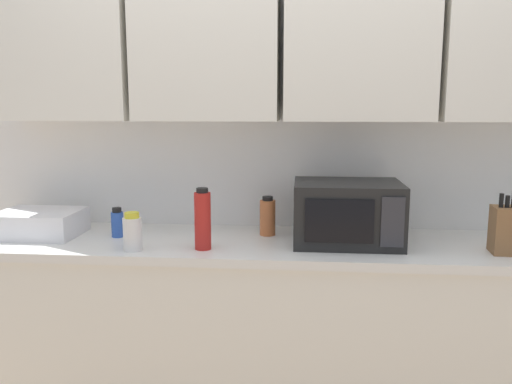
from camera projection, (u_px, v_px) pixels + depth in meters
The scene contains 9 objects.
wall_back_with_cabinets at pixel (282, 93), 2.53m from camera, with size 3.69×0.38×2.60m.
counter_run at pixel (278, 332), 2.49m from camera, with size 2.82×0.63×0.90m.
microwave at pixel (347, 213), 2.36m from camera, with size 0.48×0.37×0.28m.
dish_rack at pixel (40, 223), 2.51m from camera, with size 0.38×0.30×0.12m, color silver.
knife_block at pixel (504, 229), 2.20m from camera, with size 0.11×0.13×0.28m.
bottle_white_jar at pixel (132, 232), 2.24m from camera, with size 0.08×0.08×0.17m.
bottle_blue_cleaner at pixel (117, 223), 2.48m from camera, with size 0.06×0.06×0.14m.
bottle_spice_jar at pixel (268, 217), 2.51m from camera, with size 0.08×0.08×0.19m.
bottle_red_sauce at pixel (203, 220), 2.25m from camera, with size 0.07×0.07×0.27m.
Camera 1 is at (0.10, -2.64, 1.52)m, focal length 36.46 mm.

